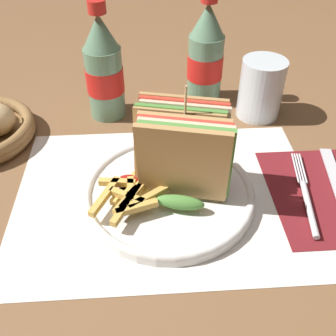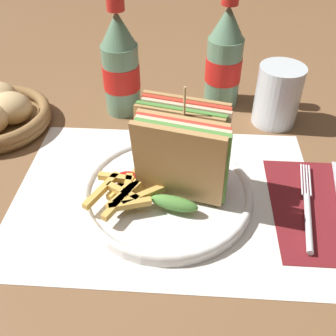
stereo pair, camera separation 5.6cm
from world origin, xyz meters
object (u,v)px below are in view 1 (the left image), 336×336
(coke_bottle_far, at_px, (206,57))
(plate_main, at_px, (169,193))
(glass_near, at_px, (261,89))
(coke_bottle_near, at_px, (104,70))
(fork, at_px, (307,199))
(club_sandwich, at_px, (182,153))

(coke_bottle_far, bearing_deg, plate_main, -107.50)
(plate_main, bearing_deg, glass_near, 49.54)
(plate_main, relative_size, coke_bottle_near, 1.18)
(fork, height_order, coke_bottle_near, coke_bottle_near)
(club_sandwich, bearing_deg, fork, -9.99)
(coke_bottle_near, relative_size, coke_bottle_far, 1.00)
(plate_main, relative_size, glass_near, 2.27)
(club_sandwich, xyz_separation_m, coke_bottle_near, (-0.12, 0.23, 0.01))
(club_sandwich, bearing_deg, plate_main, -159.89)
(coke_bottle_far, height_order, glass_near, coke_bottle_far)
(plate_main, distance_m, fork, 0.20)
(club_sandwich, bearing_deg, coke_bottle_near, 117.07)
(coke_bottle_near, distance_m, coke_bottle_far, 0.19)
(plate_main, distance_m, coke_bottle_near, 0.27)
(coke_bottle_far, distance_m, glass_near, 0.12)
(fork, xyz_separation_m, coke_bottle_far, (-0.11, 0.30, 0.08))
(coke_bottle_near, xyz_separation_m, coke_bottle_far, (0.19, 0.04, 0.00))
(plate_main, height_order, coke_bottle_near, coke_bottle_near)
(club_sandwich, xyz_separation_m, coke_bottle_far, (0.07, 0.27, 0.01))
(club_sandwich, relative_size, coke_bottle_far, 0.76)
(plate_main, xyz_separation_m, club_sandwich, (0.02, 0.01, 0.07))
(plate_main, xyz_separation_m, coke_bottle_far, (0.09, 0.28, 0.08))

